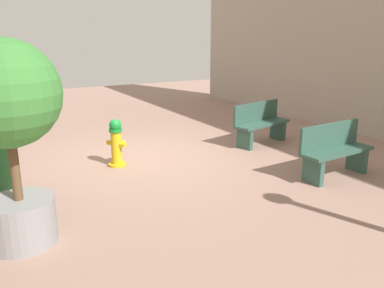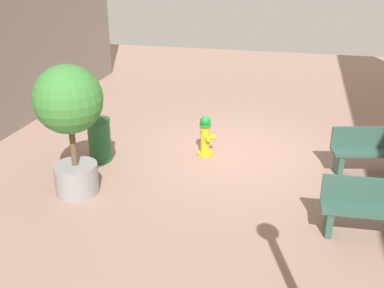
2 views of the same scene
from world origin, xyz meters
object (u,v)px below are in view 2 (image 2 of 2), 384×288
bench_near (369,150)px  planter_tree (70,113)px  fire_hydrant (205,135)px  trash_bin (100,140)px  bench_far (369,208)px

bench_near → planter_tree: 5.94m
bench_near → fire_hydrant: bearing=-1.4°
planter_tree → trash_bin: (0.16, -1.43, -1.10)m
bench_near → planter_tree: size_ratio=0.64×
fire_hydrant → planter_tree: 3.22m
bench_far → trash_bin: size_ratio=1.58×
trash_bin → fire_hydrant: bearing=-158.7°
fire_hydrant → bench_far: (-3.17, 2.47, 0.02)m
bench_near → trash_bin: bearing=7.7°
planter_tree → fire_hydrant: bearing=-131.3°
fire_hydrant → planter_tree: bearing=48.7°
bench_near → bench_far: (0.26, 2.39, -0.00)m
fire_hydrant → trash_bin: trash_bin is taller
bench_far → trash_bin: 5.56m
bench_far → planter_tree: planter_tree is taller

